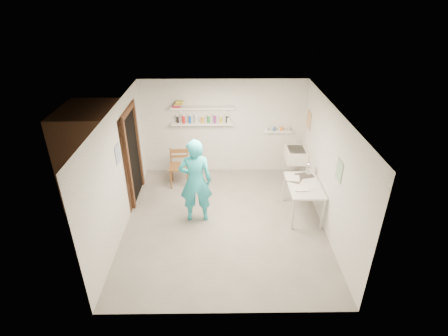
{
  "coord_description": "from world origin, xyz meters",
  "views": [
    {
      "loc": [
        -0.08,
        -5.83,
        4.4
      ],
      "look_at": [
        0.0,
        0.4,
        1.05
      ],
      "focal_mm": 28.0,
      "sensor_mm": 36.0,
      "label": 1
    }
  ],
  "objects_px": {
    "belfast_sink": "(296,155)",
    "man": "(196,181)",
    "desk_lamp": "(310,165)",
    "wooden_chair": "(179,167)",
    "work_table": "(302,200)",
    "wall_clock": "(196,163)"
  },
  "relations": [
    {
      "from": "wall_clock",
      "to": "wooden_chair",
      "type": "xyz_separation_m",
      "value": [
        -0.5,
        1.17,
        -0.71
      ]
    },
    {
      "from": "wall_clock",
      "to": "man",
      "type": "bearing_deg",
      "value": -95.84
    },
    {
      "from": "work_table",
      "to": "belfast_sink",
      "type": "bearing_deg",
      "value": 85.64
    },
    {
      "from": "man",
      "to": "wooden_chair",
      "type": "distance_m",
      "value": 1.53
    },
    {
      "from": "man",
      "to": "desk_lamp",
      "type": "distance_m",
      "value": 2.46
    },
    {
      "from": "wall_clock",
      "to": "work_table",
      "type": "height_order",
      "value": "wall_clock"
    },
    {
      "from": "wooden_chair",
      "to": "desk_lamp",
      "type": "xyz_separation_m",
      "value": [
        2.88,
        -0.82,
        0.46
      ]
    },
    {
      "from": "man",
      "to": "wall_clock",
      "type": "distance_m",
      "value": 0.37
    },
    {
      "from": "belfast_sink",
      "to": "desk_lamp",
      "type": "bearing_deg",
      "value": -85.91
    },
    {
      "from": "wall_clock",
      "to": "work_table",
      "type": "xyz_separation_m",
      "value": [
        2.2,
        -0.09,
        -0.83
      ]
    },
    {
      "from": "belfast_sink",
      "to": "wooden_chair",
      "type": "xyz_separation_m",
      "value": [
        -2.8,
        -0.18,
        -0.21
      ]
    },
    {
      "from": "work_table",
      "to": "desk_lamp",
      "type": "distance_m",
      "value": 0.76
    },
    {
      "from": "belfast_sink",
      "to": "wooden_chair",
      "type": "distance_m",
      "value": 2.82
    },
    {
      "from": "wall_clock",
      "to": "desk_lamp",
      "type": "distance_m",
      "value": 2.42
    },
    {
      "from": "belfast_sink",
      "to": "wooden_chair",
      "type": "bearing_deg",
      "value": -176.33
    },
    {
      "from": "wall_clock",
      "to": "belfast_sink",
      "type": "bearing_deg",
      "value": 27.44
    },
    {
      "from": "wooden_chair",
      "to": "work_table",
      "type": "bearing_deg",
      "value": -27.5
    },
    {
      "from": "belfast_sink",
      "to": "man",
      "type": "bearing_deg",
      "value": -145.88
    },
    {
      "from": "wall_clock",
      "to": "desk_lamp",
      "type": "height_order",
      "value": "wall_clock"
    },
    {
      "from": "desk_lamp",
      "to": "wooden_chair",
      "type": "bearing_deg",
      "value": 164.05
    },
    {
      "from": "belfast_sink",
      "to": "wall_clock",
      "type": "xyz_separation_m",
      "value": [
        -2.31,
        -1.35,
        0.5
      ]
    },
    {
      "from": "wooden_chair",
      "to": "desk_lamp",
      "type": "relative_size",
      "value": 7.16
    }
  ]
}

